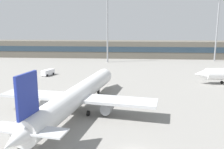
{
  "coord_description": "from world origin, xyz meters",
  "views": [
    {
      "loc": [
        -0.7,
        -30.48,
        17.51
      ],
      "look_at": [
        -5.96,
        40.0,
        3.0
      ],
      "focal_mm": 38.89,
      "sensor_mm": 36.0,
      "label": 1
    }
  ],
  "objects_px": {
    "service_van_white": "(48,72)",
    "floodlight_tower_east": "(217,25)",
    "airplane_near": "(79,94)",
    "floodlight_tower_west": "(107,25)"
  },
  "relations": [
    {
      "from": "service_van_white",
      "to": "floodlight_tower_west",
      "type": "bearing_deg",
      "value": 61.12
    },
    {
      "from": "service_van_white",
      "to": "floodlight_tower_west",
      "type": "distance_m",
      "value": 40.76
    },
    {
      "from": "airplane_near",
      "to": "floodlight_tower_east",
      "type": "bearing_deg",
      "value": 55.04
    },
    {
      "from": "airplane_near",
      "to": "service_van_white",
      "type": "distance_m",
      "value": 39.1
    },
    {
      "from": "airplane_near",
      "to": "floodlight_tower_west",
      "type": "bearing_deg",
      "value": 90.31
    },
    {
      "from": "airplane_near",
      "to": "service_van_white",
      "type": "relative_size",
      "value": 8.25
    },
    {
      "from": "airplane_near",
      "to": "floodlight_tower_east",
      "type": "height_order",
      "value": "floodlight_tower_east"
    },
    {
      "from": "service_van_white",
      "to": "floodlight_tower_east",
      "type": "height_order",
      "value": "floodlight_tower_east"
    },
    {
      "from": "service_van_white",
      "to": "floodlight_tower_east",
      "type": "xyz_separation_m",
      "value": [
        70.13,
        39.52,
        16.24
      ]
    },
    {
      "from": "floodlight_tower_east",
      "to": "airplane_near",
      "type": "bearing_deg",
      "value": -124.96
    }
  ]
}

